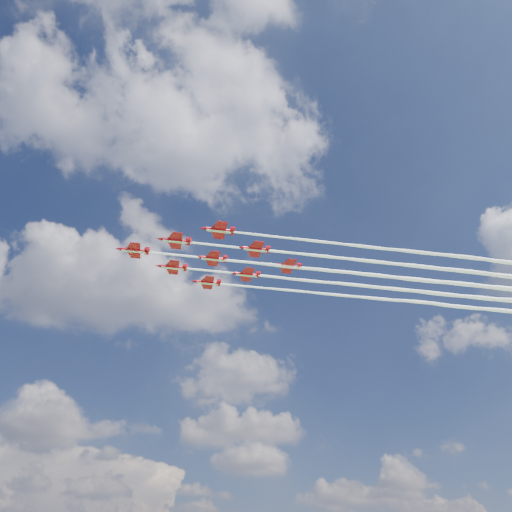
% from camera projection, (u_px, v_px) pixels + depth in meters
% --- Properties ---
extents(jet_lead, '(147.22, 7.99, 2.33)m').
position_uv_depth(jet_lead, '(373.00, 275.00, 149.99)').
color(jet_lead, '#B40A18').
extents(jet_row2_port, '(147.22, 7.99, 2.33)m').
position_uv_depth(jet_row2_port, '(418.00, 266.00, 145.95)').
color(jet_row2_port, '#B40A18').
extents(jet_row2_starb, '(147.22, 7.99, 2.33)m').
position_uv_depth(jet_row2_starb, '(397.00, 289.00, 157.53)').
color(jet_row2_starb, '#B40A18').
extents(jet_row3_port, '(147.22, 7.99, 2.33)m').
position_uv_depth(jet_row3_port, '(465.00, 258.00, 141.91)').
color(jet_row3_port, '#B40A18').
extents(jet_row3_centre, '(147.22, 7.99, 2.33)m').
position_uv_depth(jet_row3_centre, '(440.00, 282.00, 153.49)').
color(jet_row3_centre, '#B40A18').
extents(jet_row3_starb, '(147.22, 7.99, 2.33)m').
position_uv_depth(jet_row3_starb, '(419.00, 303.00, 165.08)').
color(jet_row3_starb, '#B40A18').
extents(jet_row4_port, '(147.22, 7.99, 2.33)m').
position_uv_depth(jet_row4_port, '(486.00, 274.00, 149.45)').
color(jet_row4_port, '#B40A18').
extents(jet_row4_starb, '(147.22, 7.99, 2.33)m').
position_uv_depth(jet_row4_starb, '(461.00, 296.00, 161.04)').
color(jet_row4_starb, '#B40A18').
extents(jet_tail, '(147.22, 7.99, 2.33)m').
position_uv_depth(jet_tail, '(505.00, 288.00, 157.00)').
color(jet_tail, '#B40A18').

